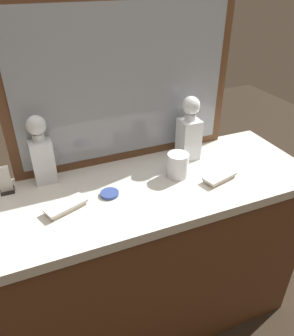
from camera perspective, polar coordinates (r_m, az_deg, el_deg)
The scene contains 10 objects.
ground_plane at distance 1.91m, azimuth 0.00°, elevation -23.88°, with size 6.00×6.00×0.00m, color #2D2319.
dresser at distance 1.59m, azimuth 0.00°, elevation -15.36°, with size 1.41×0.51×0.83m.
dresser_mirror at distance 1.36m, azimuth -4.04°, elevation 14.38°, with size 0.97×0.03×0.68m.
crystal_decanter_front at distance 1.46m, azimuth 7.30°, elevation 5.87°, with size 0.09×0.09×0.29m.
crystal_decanter_left at distance 1.35m, azimuth -17.80°, elevation 2.08°, with size 0.09×0.09×0.28m.
crystal_tumbler_rear at distance 1.35m, azimuth 5.35°, elevation 0.34°, with size 0.09×0.09×0.10m.
silver_brush_center at distance 1.22m, azimuth -13.92°, elevation -6.53°, with size 0.16×0.11×0.02m.
silver_brush_front at distance 1.37m, azimuth 12.47°, elevation -1.62°, with size 0.15×0.10×0.02m.
porcelain_dish at distance 1.26m, azimuth -6.52°, elevation -4.46°, with size 0.07×0.07×0.01m.
napkin_holder at distance 1.36m, azimuth -23.45°, elevation -2.19°, with size 0.05×0.05×0.11m.
Camera 1 is at (-0.42, -0.99, 1.58)m, focal length 35.05 mm.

